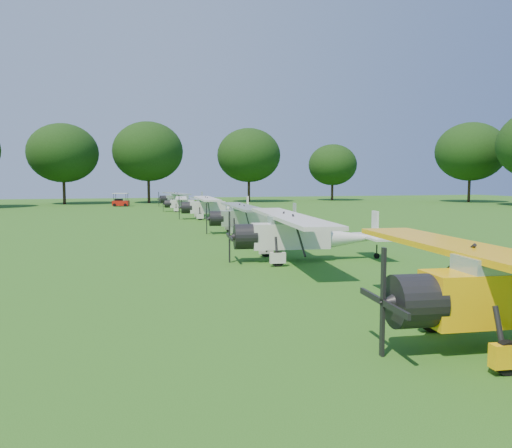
% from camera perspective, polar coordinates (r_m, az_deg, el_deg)
% --- Properties ---
extents(ground, '(160.00, 160.00, 0.00)m').
position_cam_1_polar(ground, '(25.90, 1.45, -3.11)').
color(ground, '#225615').
rests_on(ground, ground).
extents(tree_belt, '(137.36, 130.27, 14.52)m').
position_cam_1_polar(tree_belt, '(27.42, 8.74, 14.13)').
color(tree_belt, '#321C13').
rests_on(tree_belt, ground).
extents(aircraft_3, '(7.35, 11.69, 2.29)m').
position_cam_1_polar(aircraft_3, '(22.80, 5.30, -0.85)').
color(aircraft_3, silver).
rests_on(aircraft_3, ground).
extents(aircraft_4, '(6.68, 10.65, 2.10)m').
position_cam_1_polar(aircraft_4, '(34.59, -0.66, 0.99)').
color(aircraft_4, silver).
rests_on(aircraft_4, ground).
extents(aircraft_5, '(6.98, 11.12, 2.19)m').
position_cam_1_polar(aircraft_5, '(47.38, -4.93, 2.14)').
color(aircraft_5, silver).
rests_on(aircraft_5, ground).
extents(aircraft_6, '(5.73, 9.10, 1.79)m').
position_cam_1_polar(aircraft_6, '(58.87, -8.05, 2.45)').
color(aircraft_6, silver).
rests_on(aircraft_6, ground).
extents(aircraft_7, '(6.63, 10.53, 2.07)m').
position_cam_1_polar(aircraft_7, '(70.19, -8.66, 2.99)').
color(aircraft_7, silver).
rests_on(aircraft_7, ground).
extents(golf_cart, '(2.42, 1.82, 1.84)m').
position_cam_1_polar(golf_cart, '(72.11, -15.22, 2.45)').
color(golf_cart, '#B3170C').
rests_on(golf_cart, ground).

